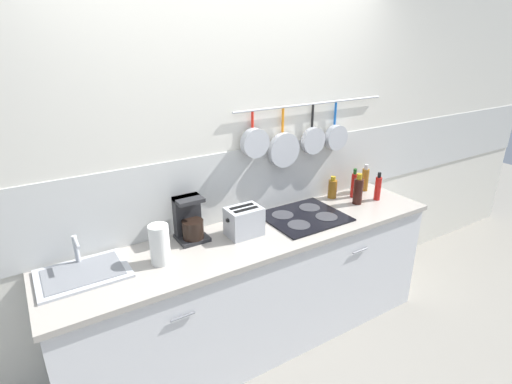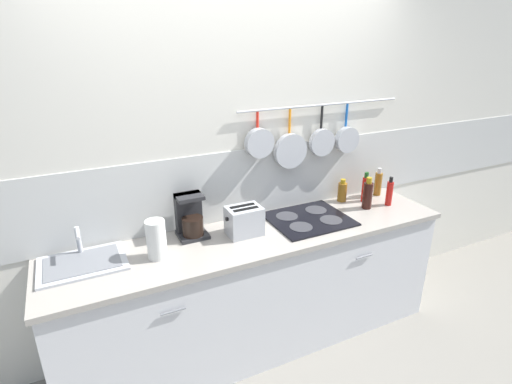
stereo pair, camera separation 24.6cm
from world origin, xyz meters
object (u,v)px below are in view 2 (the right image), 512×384
Objects in this scene: bottle_cooking_wine at (365,189)px; bottle_dish_soap at (378,183)px; toaster at (244,221)px; paper_towel_roll at (156,239)px; bottle_vinegar at (342,191)px; bottle_sesame_oil at (390,193)px; bottle_olive_oil at (368,195)px; coffee_maker at (191,219)px; bottle_hot_sauce at (366,186)px.

bottle_dish_soap is (0.19, 0.06, -0.00)m from bottle_cooking_wine.
paper_towel_roll is at bearing -175.70° from toaster.
bottle_vinegar is 0.17m from bottle_cooking_wine.
bottle_vinegar is at bearing 140.94° from bottle_sesame_oil.
bottle_olive_oil is at bearing -146.04° from bottle_dish_soap.
bottle_vinegar is at bearing 1.69° from coffee_maker.
paper_towel_roll is 1.65m from bottle_cooking_wine.
bottle_sesame_oil reaches higher than toaster.
bottle_hot_sauce is 0.94× the size of bottle_dish_soap.
coffee_maker is at bearing -179.46° from bottle_dish_soap.
bottle_hot_sauce is 0.13m from bottle_dish_soap.
bottle_hot_sauce is at bearing 53.01° from bottle_olive_oil.
bottle_dish_soap reaches higher than bottle_vinegar.
bottle_olive_oil is at bearing -6.82° from coffee_maker.
bottle_olive_oil reaches higher than bottle_dish_soap.
paper_towel_roll is 0.58m from toaster.
paper_towel_roll is 0.97× the size of bottle_olive_oil.
coffee_maker is (0.26, 0.18, -0.00)m from paper_towel_roll.
bottle_sesame_oil is (0.19, -0.03, -0.01)m from bottle_olive_oil.
coffee_maker reaches higher than bottle_vinegar.
toaster is 1.07m from bottle_cooking_wine.
coffee_maker is 1.32m from bottle_olive_oil.
coffee_maker is 1.45m from bottle_hot_sauce.
coffee_maker is 1.39m from bottle_cooking_wine.
bottle_dish_soap is at bearing 6.10° from paper_towel_roll.
bottle_cooking_wine reaches higher than bottle_vinegar.
bottle_hot_sauce is (0.06, 0.06, -0.01)m from bottle_cooking_wine.
toaster is 1.00m from bottle_olive_oil.
bottle_cooking_wine is at bearing 130.08° from bottle_sesame_oil.
bottle_vinegar is 0.79× the size of bottle_dish_soap.
bottle_sesame_oil is (1.51, -0.18, -0.02)m from coffee_maker.
paper_towel_roll reaches higher than bottle_sesame_oil.
paper_towel_roll is 1.72m from bottle_hot_sauce.
bottle_hot_sauce is at bearing -5.84° from bottle_vinegar.
bottle_hot_sauce reaches higher than bottle_vinegar.
toaster is 1.34× the size of bottle_vinegar.
bottle_vinegar is 0.35m from bottle_sesame_oil.
bottle_sesame_oil is (1.77, -0.00, -0.02)m from paper_towel_roll.
coffee_maker reaches higher than bottle_sesame_oil.
coffee_maker is 1.23m from bottle_vinegar.
bottle_olive_oil is at bearing -126.99° from bottle_hot_sauce.
bottle_vinegar is 0.21m from bottle_olive_oil.
bottle_olive_oil is 0.22m from bottle_hot_sauce.
bottle_dish_soap is at bearing 17.15° from bottle_cooking_wine.
bottle_cooking_wine is at bearing -1.75° from coffee_maker.
bottle_dish_soap is (0.34, -0.02, 0.02)m from bottle_vinegar.
bottle_cooking_wine is (1.39, -0.04, -0.01)m from coffee_maker.
coffee_maker is at bearing 34.75° from paper_towel_roll.
toaster is 1.06× the size of bottle_dish_soap.
coffee_maker reaches higher than bottle_hot_sauce.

